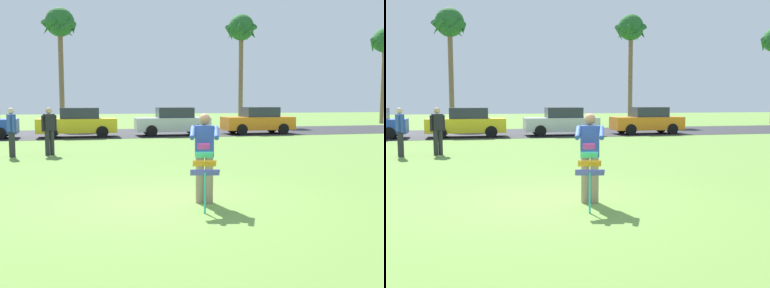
% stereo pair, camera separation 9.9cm
% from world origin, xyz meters
% --- Properties ---
extents(ground_plane, '(120.00, 120.00, 0.00)m').
position_xyz_m(ground_plane, '(0.00, 0.00, 0.00)').
color(ground_plane, olive).
extents(road_strip, '(120.00, 8.00, 0.01)m').
position_xyz_m(road_strip, '(0.00, 18.77, 0.01)').
color(road_strip, '#2D2D33').
rests_on(road_strip, ground).
extents(person_kite_flyer, '(0.67, 0.75, 1.73)m').
position_xyz_m(person_kite_flyer, '(0.67, -0.34, 0.95)').
color(person_kite_flyer, gray).
rests_on(person_kite_flyer, ground).
extents(kite_held, '(0.53, 0.69, 1.19)m').
position_xyz_m(kite_held, '(0.50, -0.94, 0.81)').
color(kite_held, '#D83399').
rests_on(kite_held, ground).
extents(parked_car_yellow, '(4.21, 1.86, 1.60)m').
position_xyz_m(parked_car_yellow, '(-1.85, 16.37, 0.77)').
color(parked_car_yellow, yellow).
rests_on(parked_car_yellow, ground).
extents(parked_car_silver, '(4.22, 1.87, 1.60)m').
position_xyz_m(parked_car_silver, '(3.41, 16.37, 0.77)').
color(parked_car_silver, silver).
rests_on(parked_car_silver, ground).
extents(parked_car_orange, '(4.22, 1.87, 1.60)m').
position_xyz_m(parked_car_orange, '(8.64, 16.37, 0.77)').
color(parked_car_orange, orange).
rests_on(parked_car_orange, ground).
extents(palm_tree_right_near, '(2.58, 2.71, 8.78)m').
position_xyz_m(palm_tree_right_near, '(-3.06, 25.99, 7.34)').
color(palm_tree_right_near, brown).
rests_on(palm_tree_right_near, ground).
extents(palm_tree_centre_far, '(2.58, 2.71, 8.99)m').
position_xyz_m(palm_tree_centre_far, '(11.15, 26.31, 7.54)').
color(palm_tree_centre_far, brown).
rests_on(palm_tree_centre_far, ground).
extents(person_walker_near, '(0.35, 0.53, 1.73)m').
position_xyz_m(person_walker_near, '(-4.03, 8.11, 0.93)').
color(person_walker_near, '#26262B').
rests_on(person_walker_near, ground).
extents(person_walker_far, '(0.51, 0.36, 1.73)m').
position_xyz_m(person_walker_far, '(-2.77, 8.29, 0.93)').
color(person_walker_far, '#26262B').
rests_on(person_walker_far, ground).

